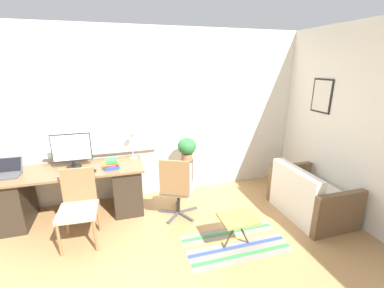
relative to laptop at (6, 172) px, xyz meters
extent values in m
plane|color=tan|center=(1.48, -0.36, -0.79)|extent=(14.00, 14.00, 0.00)
cube|color=white|center=(1.48, 0.42, 0.56)|extent=(9.00, 0.06, 2.70)
cube|color=white|center=(0.79, 0.38, 0.78)|extent=(0.80, 0.02, 1.51)
cube|color=white|center=(0.79, 0.37, 0.78)|extent=(0.73, 0.01, 1.44)
cube|color=white|center=(1.61, 0.38, 0.78)|extent=(0.80, 0.02, 1.51)
cube|color=white|center=(1.61, 0.37, 0.78)|extent=(0.73, 0.01, 1.44)
cube|color=white|center=(1.20, 0.38, 0.04)|extent=(1.67, 0.11, 0.04)
cube|color=white|center=(4.58, -0.36, 0.56)|extent=(0.06, 9.00, 2.70)
cube|color=black|center=(4.54, -0.41, 0.89)|extent=(0.02, 0.39, 0.52)
cube|color=silver|center=(4.53, -0.41, 0.89)|extent=(0.01, 0.34, 0.47)
cube|color=brown|center=(0.77, -0.01, -0.06)|extent=(2.00, 0.70, 0.03)
cube|color=#33281E|center=(0.00, -0.01, -0.43)|extent=(0.40, 0.62, 0.71)
cube|color=#33281E|center=(1.53, -0.01, -0.43)|extent=(0.40, 0.62, 0.71)
cube|color=#4C4C51|center=(0.00, -0.06, -0.04)|extent=(0.34, 0.21, 0.02)
cube|color=#4C4C51|center=(0.00, 0.10, 0.06)|extent=(0.34, 0.11, 0.19)
cube|color=black|center=(0.00, 0.10, 0.07)|extent=(0.31, 0.09, 0.16)
cylinder|color=black|center=(0.82, 0.06, -0.04)|extent=(0.20, 0.20, 0.02)
cylinder|color=black|center=(0.82, 0.06, 0.02)|extent=(0.05, 0.05, 0.09)
cube|color=black|center=(0.82, 0.07, 0.25)|extent=(0.52, 0.02, 0.39)
cube|color=silver|center=(0.82, 0.05, 0.25)|extent=(0.50, 0.01, 0.37)
cube|color=slate|center=(0.84, -0.22, -0.04)|extent=(0.37, 0.14, 0.02)
ellipsoid|color=black|center=(1.11, -0.19, -0.03)|extent=(0.04, 0.06, 0.03)
cylinder|color=#BCB299|center=(1.66, 0.20, -0.04)|extent=(0.12, 0.12, 0.01)
cylinder|color=#BCB299|center=(1.66, 0.20, 0.15)|extent=(0.02, 0.02, 0.37)
ellipsoid|color=#BCB299|center=(1.66, 0.20, 0.35)|extent=(0.10, 0.10, 0.06)
cube|color=#2851B2|center=(1.33, -0.14, -0.03)|extent=(0.20, 0.18, 0.04)
cube|color=purple|center=(1.32, -0.14, 0.01)|extent=(0.16, 0.15, 0.03)
cube|color=orange|center=(1.33, -0.16, 0.04)|extent=(0.23, 0.15, 0.03)
cube|color=green|center=(1.34, -0.15, 0.07)|extent=(0.17, 0.18, 0.04)
cylinder|color=olive|center=(0.71, -0.87, -0.57)|extent=(0.04, 0.04, 0.44)
cylinder|color=olive|center=(1.10, -0.89, -0.57)|extent=(0.04, 0.04, 0.44)
cylinder|color=olive|center=(0.73, -0.48, -0.57)|extent=(0.04, 0.04, 0.44)
cylinder|color=olive|center=(1.12, -0.50, -0.57)|extent=(0.04, 0.04, 0.44)
cube|color=#B2A893|center=(0.91, -0.68, -0.34)|extent=(0.47, 0.45, 0.06)
cube|color=olive|center=(0.92, -0.46, -0.09)|extent=(0.41, 0.05, 0.45)
cube|color=#47474C|center=(2.10, -0.32, -0.77)|extent=(0.29, 0.16, 0.03)
cube|color=#47474C|center=(2.13, -0.50, -0.77)|extent=(0.24, 0.25, 0.03)
cube|color=#47474C|center=(2.31, -0.52, -0.77)|extent=(0.18, 0.29, 0.03)
cube|color=#47474C|center=(2.38, -0.36, -0.77)|extent=(0.31, 0.09, 0.03)
cube|color=#47474C|center=(2.25, -0.24, -0.77)|extent=(0.08, 0.31, 0.03)
cylinder|color=#333338|center=(2.23, -0.39, -0.58)|extent=(0.04, 0.04, 0.36)
cube|color=#B2A893|center=(2.23, -0.39, -0.37)|extent=(0.59, 0.58, 0.06)
cube|color=olive|center=(2.13, -0.60, -0.09)|extent=(0.39, 0.21, 0.49)
cube|color=white|center=(4.11, -0.94, -0.58)|extent=(0.75, 0.93, 0.41)
cube|color=white|center=(3.81, -0.94, -0.21)|extent=(0.16, 0.93, 0.35)
cube|color=brown|center=(4.11, -1.45, -0.49)|extent=(0.75, 0.09, 0.60)
cube|color=brown|center=(4.11, -0.43, -0.49)|extent=(0.75, 0.09, 0.60)
cylinder|color=#333338|center=(2.50, 0.10, -0.14)|extent=(0.21, 0.21, 0.02)
cylinder|color=#333338|center=(2.59, 0.10, -0.47)|extent=(0.01, 0.01, 0.64)
cylinder|color=#333338|center=(2.46, 0.17, -0.47)|extent=(0.01, 0.01, 0.64)
cylinder|color=#333338|center=(2.46, 0.02, -0.47)|extent=(0.01, 0.01, 0.64)
cylinder|color=#9E6B4C|center=(2.50, 0.10, -0.08)|extent=(0.18, 0.18, 0.10)
ellipsoid|color=#2D7038|center=(2.50, 0.10, 0.10)|extent=(0.30, 0.30, 0.27)
cube|color=gray|center=(2.75, -1.25, -0.78)|extent=(1.29, 0.65, 0.01)
cube|color=#388E4C|center=(2.75, -1.47, -0.78)|extent=(1.26, 0.05, 0.00)
cube|color=#334C99|center=(2.75, -1.32, -0.78)|extent=(1.26, 0.05, 0.00)
cube|color=#DBCC4C|center=(2.75, -1.18, -0.78)|extent=(1.26, 0.05, 0.00)
cube|color=#388E4C|center=(2.75, -1.03, -0.78)|extent=(1.26, 0.05, 0.00)
cube|color=olive|center=(2.75, -1.28, -0.40)|extent=(0.43, 0.37, 0.02)
cylinder|color=#4C3D2D|center=(2.68, -1.28, -0.60)|extent=(0.20, 0.02, 0.38)
cylinder|color=#4C3D2D|center=(2.83, -1.28, -0.60)|extent=(0.20, 0.02, 0.38)
camera|label=1|loc=(1.47, -3.68, 1.36)|focal=24.00mm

